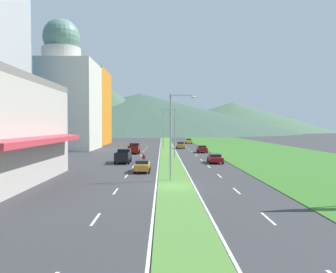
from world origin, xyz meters
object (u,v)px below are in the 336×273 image
(car_1, at_px, (189,141))
(motorcycle_rider, at_px, (144,162))
(pickup_truck_1, at_px, (123,156))
(pickup_truck_0, at_px, (134,149))
(street_lamp_mid, at_px, (172,129))
(car_4, at_px, (202,149))
(car_0, at_px, (142,166))
(street_lamp_near, at_px, (173,131))
(car_2, at_px, (180,145))
(street_lamp_far, at_px, (164,127))
(car_3, at_px, (215,158))

(car_1, xyz_separation_m, motorcycle_rider, (-10.61, -62.85, -0.05))
(pickup_truck_1, bearing_deg, pickup_truck_0, -0.66)
(car_1, relative_size, pickup_truck_1, 0.75)
(street_lamp_mid, distance_m, car_1, 50.05)
(car_1, bearing_deg, car_4, -0.02)
(car_4, height_order, pickup_truck_1, pickup_truck_1)
(car_0, relative_size, motorcycle_rider, 2.20)
(pickup_truck_0, relative_size, pickup_truck_1, 1.00)
(street_lamp_near, relative_size, street_lamp_mid, 1.04)
(motorcycle_rider, bearing_deg, car_4, -22.12)
(car_0, bearing_deg, pickup_truck_0, 6.47)
(car_2, relative_size, car_4, 1.06)
(car_0, distance_m, car_1, 68.10)
(car_0, height_order, motorcycle_rider, motorcycle_rider)
(car_0, height_order, car_1, car_1)
(street_lamp_mid, relative_size, pickup_truck_1, 1.55)
(street_lamp_mid, xyz_separation_m, pickup_truck_1, (-7.51, -7.16, -3.92))
(pickup_truck_0, bearing_deg, car_0, -173.53)
(car_2, distance_m, car_4, 14.03)
(street_lamp_near, height_order, motorcycle_rider, street_lamp_near)
(street_lamp_near, distance_m, car_4, 38.17)
(street_lamp_mid, relative_size, motorcycle_rider, 4.19)
(car_4, bearing_deg, street_lamp_near, -10.71)
(street_lamp_near, distance_m, pickup_truck_1, 19.19)
(street_lamp_far, distance_m, pickup_truck_1, 32.65)
(street_lamp_far, bearing_deg, motorcycle_rider, -94.45)
(street_lamp_near, xyz_separation_m, motorcycle_rider, (-3.54, 11.22, -4.26))
(car_1, distance_m, pickup_truck_0, 41.36)
(car_4, relative_size, pickup_truck_0, 0.75)
(street_lamp_far, distance_m, motorcycle_rider, 38.36)
(pickup_truck_0, bearing_deg, car_3, -143.77)
(street_lamp_mid, bearing_deg, street_lamp_near, -91.42)
(car_4, height_order, pickup_truck_0, pickup_truck_0)
(pickup_truck_1, bearing_deg, motorcycle_rider, -151.69)
(street_lamp_far, xyz_separation_m, car_1, (7.65, 24.85, -4.36))
(car_0, height_order, pickup_truck_1, pickup_truck_1)
(car_1, bearing_deg, motorcycle_rider, -9.58)
(street_lamp_near, height_order, car_3, street_lamp_near)
(car_1, bearing_deg, street_lamp_near, -5.45)
(car_3, bearing_deg, car_0, -45.48)
(street_lamp_near, relative_size, street_lamp_far, 0.97)
(car_4, relative_size, motorcycle_rider, 2.03)
(motorcycle_rider, bearing_deg, street_lamp_near, -162.47)
(car_1, relative_size, car_2, 0.94)
(motorcycle_rider, bearing_deg, car_3, -61.41)
(street_lamp_mid, bearing_deg, street_lamp_far, 92.79)
(street_lamp_far, bearing_deg, car_1, 72.89)
(street_lamp_mid, distance_m, street_lamp_far, 24.64)
(pickup_truck_1, bearing_deg, car_3, -92.75)
(street_lamp_far, relative_size, pickup_truck_1, 1.66)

